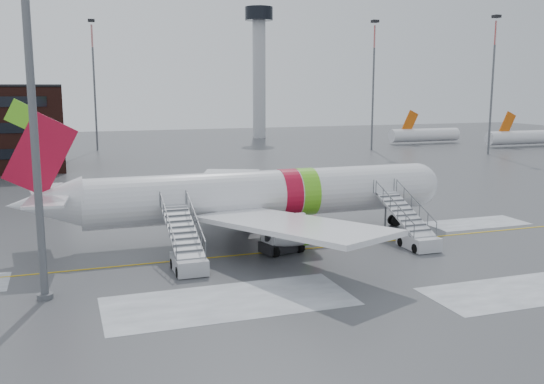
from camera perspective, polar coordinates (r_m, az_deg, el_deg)
name	(u,v)px	position (r m, az deg, el deg)	size (l,w,h in m)	color
ground	(271,248)	(45.61, -0.06, -5.32)	(260.00, 260.00, 0.00)	#494C4F
airliner	(252,196)	(48.07, -1.85, -0.36)	(35.03, 32.97, 11.18)	white
airstair_fwd	(413,233)	(47.19, 13.17, -3.74)	(2.05, 7.70, 3.48)	silver
airstair_aft	(187,253)	(40.81, -8.05, -5.70)	(2.05, 7.70, 3.48)	#A6A8AD
pushback_tug	(279,243)	(44.21, 0.70, -4.78)	(3.38, 2.87, 1.75)	black
light_mast_near	(28,40)	(35.59, -22.00, 13.14)	(1.20, 1.20, 28.03)	#595B60
control_tower	(259,57)	(143.79, -1.23, 12.57)	(6.40, 6.40, 30.00)	#B2B5BA
light_mast_far_ne	(373,77)	(117.98, 9.53, 10.65)	(1.20, 1.20, 24.25)	#595B60
light_mast_far_n	(94,77)	(119.77, -16.41, 10.37)	(1.20, 1.20, 24.25)	#595B60
light_mast_far_e	(493,76)	(115.22, 20.07, 10.21)	(1.20, 1.20, 24.25)	#595B60
distant_aircraft	(455,145)	(131.19, 16.83, 4.21)	(35.00, 18.00, 8.00)	#D8590C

